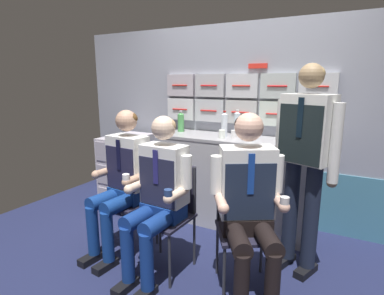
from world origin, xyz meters
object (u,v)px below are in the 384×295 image
at_px(folding_chair_center, 171,204).
at_px(water_bottle_short, 181,122).
at_px(crew_member_standing, 305,153).
at_px(coffee_cup_white, 235,134).
at_px(crew_member_left, 122,175).
at_px(folding_chair_near_trolley, 243,216).
at_px(crew_member_center, 158,190).
at_px(crew_member_near_trolley, 249,198).
at_px(service_trolley, 127,169).
at_px(folding_chair_left, 135,189).

relative_size(folding_chair_center, water_bottle_short, 3.56).
xyz_separation_m(crew_member_standing, coffee_cup_white, (-0.78, 0.53, 0.01)).
bearing_deg(crew_member_left, folding_chair_near_trolley, 4.64).
height_order(crew_member_center, coffee_cup_white, crew_member_center).
distance_m(crew_member_near_trolley, coffee_cup_white, 1.19).
bearing_deg(folding_chair_center, service_trolley, 144.86).
bearing_deg(crew_member_near_trolley, folding_chair_near_trolley, 121.53).
distance_m(folding_chair_near_trolley, water_bottle_short, 1.57).
xyz_separation_m(crew_member_left, crew_member_center, (0.49, -0.15, -0.01)).
distance_m(crew_member_center, water_bottle_short, 1.36).
bearing_deg(coffee_cup_white, folding_chair_left, -128.33).
bearing_deg(folding_chair_left, crew_member_center, -32.77).
distance_m(crew_member_standing, coffee_cup_white, 0.95).
xyz_separation_m(crew_member_left, crew_member_standing, (1.46, 0.46, 0.27)).
bearing_deg(folding_chair_near_trolley, crew_member_center, -158.80).
xyz_separation_m(crew_member_left, coffee_cup_white, (0.67, 0.99, 0.28)).
bearing_deg(coffee_cup_white, service_trolley, -172.55).
relative_size(crew_member_near_trolley, coffee_cup_white, 17.67).
distance_m(folding_chair_left, crew_member_standing, 1.54).
bearing_deg(crew_member_center, folding_chair_near_trolley, 21.20).
bearing_deg(folding_chair_left, water_bottle_short, 91.80).
bearing_deg(crew_member_standing, water_bottle_short, 157.92).
height_order(crew_member_standing, water_bottle_short, crew_member_standing).
bearing_deg(crew_member_left, crew_member_near_trolley, -2.18).
bearing_deg(crew_member_near_trolley, water_bottle_short, 137.32).
bearing_deg(crew_member_center, crew_member_near_trolley, 8.38).
xyz_separation_m(crew_member_left, folding_chair_near_trolley, (1.10, 0.09, -0.18)).
bearing_deg(coffee_cup_white, crew_member_center, -99.12).
distance_m(folding_chair_center, crew_member_center, 0.24).
bearing_deg(crew_member_center, folding_chair_center, 87.47).
bearing_deg(folding_chair_center, water_bottle_short, 116.12).
bearing_deg(crew_member_left, crew_member_standing, 17.55).
bearing_deg(coffee_cup_white, crew_member_near_trolley, -63.93).
bearing_deg(folding_chair_near_trolley, coffee_cup_white, 115.21).
xyz_separation_m(crew_member_near_trolley, water_bottle_short, (-1.20, 1.10, 0.33)).
xyz_separation_m(folding_chair_left, crew_member_left, (-0.01, -0.16, 0.18)).
bearing_deg(water_bottle_short, service_trolley, -159.54).
xyz_separation_m(crew_member_center, crew_member_standing, (0.97, 0.61, 0.28)).
xyz_separation_m(folding_chair_left, crew_member_standing, (1.44, 0.30, 0.45)).
bearing_deg(coffee_cup_white, folding_chair_near_trolley, -64.79).
xyz_separation_m(crew_member_center, coffee_cup_white, (0.18, 1.14, 0.29)).
distance_m(service_trolley, folding_chair_left, 0.94).
xyz_separation_m(service_trolley, crew_member_center, (1.14, -0.97, 0.23)).
distance_m(service_trolley, crew_member_standing, 2.20).
bearing_deg(crew_member_standing, folding_chair_center, -155.05).
bearing_deg(service_trolley, water_bottle_short, 20.46).
distance_m(folding_chair_left, crew_member_left, 0.24).
distance_m(folding_chair_left, folding_chair_near_trolley, 1.09).
relative_size(folding_chair_left, folding_chair_near_trolley, 1.00).
relative_size(folding_chair_center, crew_member_standing, 0.52).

